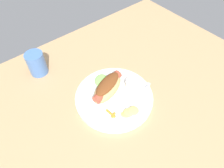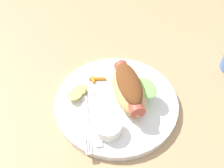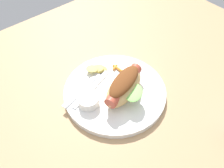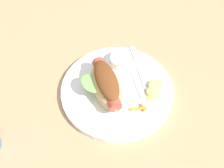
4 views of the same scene
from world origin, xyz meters
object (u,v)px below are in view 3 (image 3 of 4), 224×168
at_px(plate, 115,92).
at_px(hot_dog, 124,86).
at_px(sauce_ramekin, 88,101).
at_px(carrot_garnish, 117,68).
at_px(chips_pile, 97,68).
at_px(knife, 91,89).
at_px(fork, 83,89).

relative_size(plate, hot_dog, 1.77).
relative_size(sauce_ramekin, carrot_garnish, 1.34).
bearing_deg(carrot_garnish, sauce_ramekin, -161.74).
xyz_separation_m(chips_pile, carrot_garnish, (0.05, -0.03, -0.00)).
height_order(knife, carrot_garnish, carrot_garnish).
height_order(plate, hot_dog, hot_dog).
bearing_deg(plate, fork, 138.36).
distance_m(hot_dog, knife, 0.09).
bearing_deg(knife, hot_dog, 113.07).
bearing_deg(knife, plate, 121.81).
xyz_separation_m(hot_dog, chips_pile, (0.00, 0.11, -0.02)).
distance_m(fork, chips_pile, 0.08).
bearing_deg(knife, sauce_ramekin, 28.74).
relative_size(hot_dog, carrot_garnish, 3.85).
height_order(fork, knife, same).
bearing_deg(fork, plate, 124.30).
bearing_deg(sauce_ramekin, fork, 70.69).
distance_m(sauce_ramekin, knife, 0.05).
relative_size(hot_dog, fork, 1.08).
bearing_deg(carrot_garnish, knife, -173.77).
xyz_separation_m(plate, fork, (-0.06, 0.06, 0.01)).
bearing_deg(chips_pile, fork, -157.55).
xyz_separation_m(plate, carrot_garnish, (0.05, 0.05, 0.01)).
bearing_deg(plate, sauce_ramekin, 173.87).
bearing_deg(carrot_garnish, fork, 178.39).
bearing_deg(plate, knife, 138.03).
bearing_deg(carrot_garnish, plate, -135.80).
relative_size(plate, fork, 1.92).
height_order(chips_pile, carrot_garnish, chips_pile).
bearing_deg(hot_dog, fork, -67.58).
relative_size(plate, sauce_ramekin, 5.08).
height_order(plate, sauce_ramekin, sauce_ramekin).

